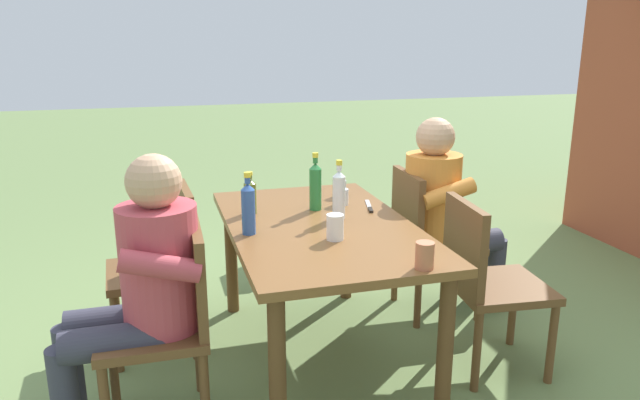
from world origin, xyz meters
name	(u,v)px	position (x,y,z in m)	size (l,w,h in m)	color
ground_plane	(320,356)	(0.00, 0.00, 0.00)	(24.00, 24.00, 0.00)	#6B844C
dining_table	(320,242)	(0.00, 0.00, 0.63)	(1.48, 0.88, 0.73)	brown
chair_near_right	(172,316)	(0.33, -0.74, 0.49)	(0.45, 0.45, 0.87)	brown
chair_far_left	(425,235)	(-0.34, 0.74, 0.49)	(0.46, 0.46, 0.87)	brown
chair_far_right	(485,277)	(0.33, 0.74, 0.49)	(0.48, 0.48, 0.87)	brown
chair_near_left	(166,260)	(-0.34, -0.74, 0.49)	(0.46, 0.46, 0.87)	brown
person_in_white_shirt	(141,282)	(0.33, -0.85, 0.66)	(0.47, 0.61, 1.18)	#B7424C
person_in_plaid_shirt	(444,206)	(-0.33, 0.85, 0.66)	(0.47, 0.61, 1.18)	orange
bottle_clear	(339,193)	(-0.06, 0.12, 0.86)	(0.06, 0.06, 0.30)	white
bottle_green	(315,185)	(-0.24, 0.04, 0.86)	(0.06, 0.06, 0.31)	#287A38
bottle_olive	(250,196)	(-0.26, -0.30, 0.82)	(0.06, 0.06, 0.22)	#566623
bottle_blue	(248,208)	(0.06, -0.36, 0.85)	(0.06, 0.06, 0.29)	#2D56A3
cup_white	(334,227)	(0.25, 0.00, 0.79)	(0.08, 0.08, 0.12)	white
cup_steel	(340,188)	(-0.46, 0.25, 0.77)	(0.07, 0.07, 0.09)	#B2B7BC
cup_glass	(342,197)	(-0.29, 0.21, 0.77)	(0.08, 0.08, 0.09)	silver
cup_terracotta	(425,255)	(0.68, 0.24, 0.78)	(0.08, 0.08, 0.11)	#BC6B47
table_knife	(369,207)	(-0.20, 0.33, 0.73)	(0.24, 0.08, 0.01)	silver
backpack_by_near_side	(280,234)	(-1.38, 0.09, 0.22)	(0.32, 0.22, 0.45)	#47663D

